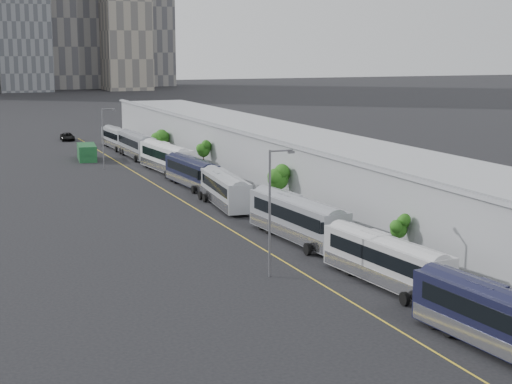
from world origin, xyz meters
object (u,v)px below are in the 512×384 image
bus_1 (503,327)px  bus_5 (192,175)px  street_lamp_near (272,205)px  shipping_container (87,152)px  bus_4 (225,193)px  suv (67,137)px  bus_2 (385,265)px  bus_7 (136,147)px  bus_3 (297,222)px  street_lamp_far (104,134)px  bus_6 (166,160)px  bus_8 (118,140)px

bus_1 → bus_5: bus_1 is taller
street_lamp_near → shipping_container: street_lamp_near is taller
bus_4 → suv: bearing=100.2°
bus_1 → bus_2: 13.62m
bus_1 → bus_7: bus_7 is taller
bus_3 → street_lamp_near: (-6.52, -9.31, 3.81)m
street_lamp_near → street_lamp_far: size_ratio=1.11×
bus_2 → suv: bus_2 is taller
bus_6 → street_lamp_near: 51.99m
bus_1 → bus_4: 44.78m
bus_2 → bus_6: (-0.12, 56.58, 0.16)m
street_lamp_near → bus_4: bearing=77.3°
shipping_container → bus_7: bearing=4.7°
bus_2 → bus_6: 56.59m
bus_4 → street_lamp_far: 32.37m
bus_7 → bus_8: bus_7 is taller
bus_5 → bus_1: bearing=-93.9°
shipping_container → suv: (1.43, 27.43, -0.49)m
bus_7 → street_lamp_near: (-6.32, -67.46, 3.82)m
bus_1 → bus_8: bus_1 is taller
street_lamp_near → street_lamp_far: 57.57m
street_lamp_near → bus_7: bearing=84.6°
bus_6 → bus_7: bearing=86.2°
bus_4 → bus_3: bearing=-82.3°
bus_1 → bus_3: size_ratio=0.94×
bus_8 → shipping_container: (-7.39, -11.92, -0.31)m
street_lamp_far → bus_3: bearing=-81.6°
bus_3 → suv: bearing=90.0°
bus_5 → street_lamp_near: bearing=-102.6°
bus_6 → bus_8: 28.22m
bus_6 → street_lamp_far: street_lamp_far is taller
bus_3 → bus_4: (-0.65, 16.73, -0.13)m
bus_6 → suv: bearing=93.8°
bus_6 → suv: size_ratio=2.74×
bus_7 → suv: size_ratio=2.66×
bus_8 → suv: bus_8 is taller
bus_7 → shipping_container: 7.66m
street_lamp_far → bus_5: bearing=-69.3°
bus_6 → street_lamp_far: (-7.15, 6.13, 3.29)m
bus_2 → bus_5: 44.35m
bus_6 → shipping_container: bus_6 is taller
bus_4 → bus_6: bearing=93.9°
bus_8 → suv: bearing=108.6°
suv → shipping_container: bearing=-90.4°
bus_2 → bus_6: bearing=84.5°
bus_4 → shipping_container: (-7.18, 41.70, -0.35)m
street_lamp_far → suv: (0.72, 37.60, -4.27)m
bus_5 → bus_6: 12.24m
bus_3 → street_lamp_near: size_ratio=1.43×
shipping_container → suv: bearing=93.8°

